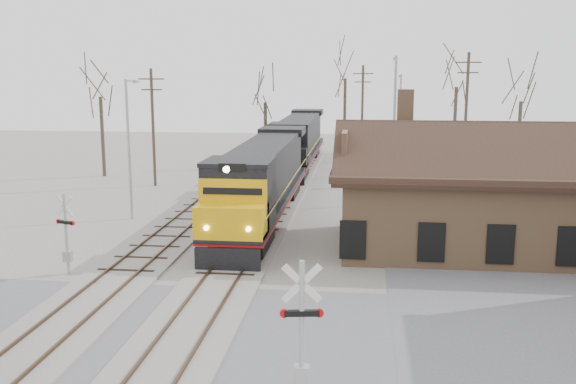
# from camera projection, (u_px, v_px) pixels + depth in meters

# --- Properties ---
(ground) EXTENTS (140.00, 140.00, 0.00)m
(ground) POSITION_uv_depth(u_px,v_px,m) (188.00, 331.00, 22.13)
(ground) COLOR #9B968C
(ground) RESTS_ON ground
(road) EXTENTS (60.00, 9.00, 0.03)m
(road) POSITION_uv_depth(u_px,v_px,m) (188.00, 331.00, 22.13)
(road) COLOR #59595E
(road) RESTS_ON ground
(track_main) EXTENTS (3.40, 90.00, 0.24)m
(track_main) POSITION_uv_depth(u_px,v_px,m) (258.00, 226.00, 36.75)
(track_main) COLOR #9B968C
(track_main) RESTS_ON ground
(track_siding) EXTENTS (3.40, 90.00, 0.24)m
(track_siding) POSITION_uv_depth(u_px,v_px,m) (182.00, 224.00, 37.26)
(track_siding) COLOR #9B968C
(track_siding) RESTS_ON ground
(depot) EXTENTS (15.20, 9.31, 7.90)m
(depot) POSITION_uv_depth(u_px,v_px,m) (485.00, 202.00, 32.03)
(depot) COLOR #956F4D
(depot) RESTS_ON ground
(locomotive_lead) EXTENTS (3.18, 21.29, 4.73)m
(locomotive_lead) POSITION_uv_depth(u_px,v_px,m) (262.00, 180.00, 37.81)
(locomotive_lead) COLOR black
(locomotive_lead) RESTS_ON ground
(locomotive_trailing) EXTENTS (3.18, 21.29, 4.48)m
(locomotive_trailing) POSITION_uv_depth(u_px,v_px,m) (299.00, 141.00, 58.85)
(locomotive_trailing) COLOR black
(locomotive_trailing) RESTS_ON ground
(crossbuck_near) EXTENTS (1.16, 0.31, 4.07)m
(crossbuck_near) POSITION_uv_depth(u_px,v_px,m) (302.00, 340.00, 16.82)
(crossbuck_near) COLOR #A5A8AD
(crossbuck_near) RESTS_ON ground
(crossbuck_far) EXTENTS (1.00, 0.41, 3.62)m
(crossbuck_far) POSITION_uv_depth(u_px,v_px,m) (66.00, 236.00, 28.01)
(crossbuck_far) COLOR #A5A8AD
(crossbuck_far) RESTS_ON ground
(streetlight_a) EXTENTS (0.25, 2.04, 8.36)m
(streetlight_a) POSITION_uv_depth(u_px,v_px,m) (129.00, 141.00, 38.11)
(streetlight_a) COLOR #A5A8AD
(streetlight_a) RESTS_ON ground
(streetlight_b) EXTENTS (0.25, 2.04, 9.80)m
(streetlight_b) POSITION_uv_depth(u_px,v_px,m) (394.00, 122.00, 42.52)
(streetlight_b) COLOR #A5A8AD
(streetlight_b) RESTS_ON ground
(streetlight_c) EXTENTS (0.25, 2.04, 8.53)m
(streetlight_c) POSITION_uv_depth(u_px,v_px,m) (400.00, 119.00, 54.64)
(streetlight_c) COLOR #A5A8AD
(streetlight_c) RESTS_ON ground
(utility_pole_a) EXTENTS (2.00, 0.24, 9.00)m
(utility_pole_a) POSITION_uv_depth(u_px,v_px,m) (153.00, 125.00, 49.16)
(utility_pole_a) COLOR #382D23
(utility_pole_a) RESTS_ON ground
(utility_pole_b) EXTENTS (2.00, 0.24, 9.33)m
(utility_pole_b) POSITION_uv_depth(u_px,v_px,m) (362.00, 111.00, 62.71)
(utility_pole_b) COLOR #382D23
(utility_pole_b) RESTS_ON ground
(utility_pole_c) EXTENTS (2.00, 0.24, 10.26)m
(utility_pole_c) POSITION_uv_depth(u_px,v_px,m) (466.00, 115.00, 51.28)
(utility_pole_c) COLOR #382D23
(utility_pole_c) RESTS_ON ground
(tree_a) EXTENTS (4.46, 4.46, 10.93)m
(tree_a) POSITION_uv_depth(u_px,v_px,m) (100.00, 83.00, 53.05)
(tree_a) COLOR #382D23
(tree_a) RESTS_ON ground
(tree_b) EXTENTS (3.96, 3.96, 9.70)m
(tree_b) POSITION_uv_depth(u_px,v_px,m) (265.00, 92.00, 58.65)
(tree_b) COLOR #382D23
(tree_b) RESTS_ON ground
(tree_c) EXTENTS (5.34, 5.34, 13.08)m
(tree_c) POSITION_uv_depth(u_px,v_px,m) (346.00, 66.00, 67.74)
(tree_c) COLOR #382D23
(tree_c) RESTS_ON ground
(tree_d) EXTENTS (4.88, 4.88, 11.95)m
(tree_d) POSITION_uv_depth(u_px,v_px,m) (457.00, 74.00, 59.29)
(tree_d) COLOR #382D23
(tree_d) RESTS_ON ground
(tree_e) EXTENTS (4.14, 4.14, 10.16)m
(tree_e) POSITION_uv_depth(u_px,v_px,m) (522.00, 89.00, 55.03)
(tree_e) COLOR #382D23
(tree_e) RESTS_ON ground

